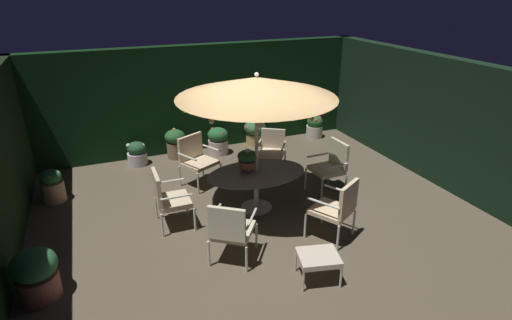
% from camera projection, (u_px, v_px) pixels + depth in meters
% --- Properties ---
extents(ground_plane, '(8.11, 7.30, 0.02)m').
position_uv_depth(ground_plane, '(258.00, 213.00, 7.25)').
color(ground_plane, brown).
extents(hedge_backdrop_rear, '(8.11, 0.30, 2.48)m').
position_uv_depth(hedge_backdrop_rear, '(201.00, 98.00, 9.72)').
color(hedge_backdrop_rear, black).
rests_on(hedge_backdrop_rear, ground_plane).
extents(hedge_backdrop_right, '(0.30, 7.30, 2.48)m').
position_uv_depth(hedge_backdrop_right, '(439.00, 120.00, 8.12)').
color(hedge_backdrop_right, black).
rests_on(hedge_backdrop_right, ground_plane).
extents(patio_dining_table, '(1.77, 1.17, 0.71)m').
position_uv_depth(patio_dining_table, '(257.00, 179.00, 7.18)').
color(patio_dining_table, silver).
rests_on(patio_dining_table, ground_plane).
extents(patio_umbrella, '(2.63, 2.63, 2.46)m').
position_uv_depth(patio_umbrella, '(257.00, 87.00, 6.53)').
color(patio_umbrella, silver).
rests_on(patio_umbrella, ground_plane).
extents(centerpiece_planter, '(0.35, 0.35, 0.43)m').
position_uv_depth(centerpiece_planter, '(247.00, 159.00, 7.07)').
color(centerpiece_planter, '#A1604E').
rests_on(centerpiece_planter, patio_dining_table).
extents(patio_chair_north, '(0.83, 0.80, 1.00)m').
position_uv_depth(patio_chair_north, '(196.00, 157.00, 8.11)').
color(patio_chair_north, silver).
rests_on(patio_chair_north, ground_plane).
extents(patio_chair_northeast, '(0.57, 0.64, 0.99)m').
position_uv_depth(patio_chair_northeast, '(167.00, 196.00, 6.66)').
color(patio_chair_northeast, silver).
rests_on(patio_chair_northeast, ground_plane).
extents(patio_chair_east, '(0.84, 0.85, 0.99)m').
position_uv_depth(patio_chair_east, '(231.00, 228.00, 5.78)').
color(patio_chair_east, silver).
rests_on(patio_chair_east, ground_plane).
extents(patio_chair_southeast, '(0.80, 0.81, 1.03)m').
position_uv_depth(patio_chair_southeast, '(338.00, 206.00, 6.30)').
color(patio_chair_southeast, silver).
rests_on(patio_chair_southeast, ground_plane).
extents(patio_chair_south, '(0.60, 0.63, 1.02)m').
position_uv_depth(patio_chair_south, '(331.00, 164.00, 7.78)').
color(patio_chair_south, silver).
rests_on(patio_chair_south, ground_plane).
extents(patio_chair_southwest, '(0.81, 0.82, 0.92)m').
position_uv_depth(patio_chair_southwest, '(272.00, 149.00, 8.61)').
color(patio_chair_southwest, beige).
rests_on(patio_chair_southwest, ground_plane).
extents(ottoman_footrest, '(0.64, 0.58, 0.40)m').
position_uv_depth(ottoman_footrest, '(318.00, 258.00, 5.50)').
color(ottoman_footrest, silver).
rests_on(ottoman_footrest, ground_plane).
extents(potted_plant_left_near, '(0.55, 0.54, 0.62)m').
position_uv_depth(potted_plant_left_near, '(255.00, 131.00, 10.23)').
color(potted_plant_left_near, tan).
rests_on(potted_plant_left_near, ground_plane).
extents(potted_plant_back_left, '(0.48, 0.48, 0.64)m').
position_uv_depth(potted_plant_back_left, '(218.00, 140.00, 9.66)').
color(potted_plant_back_left, beige).
rests_on(potted_plant_back_left, ground_plane).
extents(potted_plant_right_far, '(0.46, 0.46, 0.67)m').
position_uv_depth(potted_plant_right_far, '(175.00, 143.00, 9.43)').
color(potted_plant_right_far, '#846C4F').
rests_on(potted_plant_right_far, ground_plane).
extents(potted_plant_front_corner, '(0.41, 0.41, 0.63)m').
position_uv_depth(potted_plant_front_corner, '(52.00, 186.00, 7.54)').
color(potted_plant_front_corner, tan).
rests_on(potted_plant_front_corner, ground_plane).
extents(potted_plant_right_near, '(0.56, 0.56, 0.70)m').
position_uv_depth(potted_plant_right_near, '(36.00, 274.00, 5.18)').
color(potted_plant_right_near, '#9F5F48').
rests_on(potted_plant_right_near, ground_plane).
extents(potted_plant_back_center, '(0.43, 0.43, 0.53)m').
position_uv_depth(potted_plant_back_center, '(137.00, 153.00, 9.09)').
color(potted_plant_back_center, silver).
rests_on(potted_plant_back_center, ground_plane).
extents(potted_plant_back_right, '(0.43, 0.43, 0.57)m').
position_uv_depth(potted_plant_back_right, '(315.00, 127.00, 10.72)').
color(potted_plant_back_right, beige).
rests_on(potted_plant_back_right, ground_plane).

